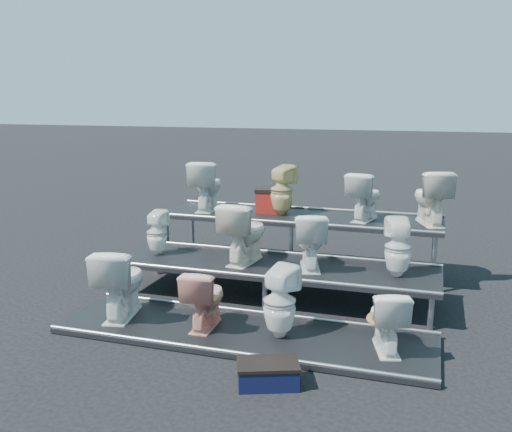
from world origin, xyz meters
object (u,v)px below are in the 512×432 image
(step_stool, at_px, (268,375))
(toilet_2, at_px, (280,302))
(toilet_1, at_px, (205,298))
(toilet_0, at_px, (121,282))
(toilet_5, at_px, (244,232))
(toilet_3, at_px, (387,319))
(toilet_6, at_px, (310,240))
(toilet_9, at_px, (282,190))
(toilet_10, at_px, (365,196))
(red_crate, at_px, (271,202))
(toilet_7, at_px, (398,247))
(toilet_11, at_px, (431,197))
(toilet_4, at_px, (157,233))
(toilet_8, at_px, (207,185))

(step_stool, bearing_deg, toilet_2, 78.10)
(step_stool, bearing_deg, toilet_1, 115.69)
(toilet_0, relative_size, toilet_5, 1.04)
(toilet_3, height_order, toilet_6, toilet_6)
(toilet_9, xyz_separation_m, toilet_10, (1.25, 0.00, -0.03))
(toilet_1, height_order, toilet_9, toilet_9)
(toilet_0, xyz_separation_m, red_crate, (1.05, 2.76, 0.54))
(toilet_6, bearing_deg, toilet_2, 72.76)
(toilet_1, xyz_separation_m, toilet_6, (0.92, 1.30, 0.42))
(toilet_7, bearing_deg, toilet_5, -16.03)
(toilet_3, height_order, toilet_5, toilet_5)
(red_crate, bearing_deg, toilet_7, -42.58)
(toilet_3, height_order, toilet_7, toilet_7)
(toilet_0, xyz_separation_m, toilet_11, (3.42, 2.60, 0.76))
(toilet_6, relative_size, toilet_10, 1.04)
(toilet_4, bearing_deg, toilet_11, -156.08)
(toilet_5, height_order, toilet_6, toilet_5)
(toilet_5, relative_size, toilet_9, 1.08)
(toilet_7, distance_m, toilet_10, 1.48)
(toilet_4, height_order, toilet_7, toilet_7)
(toilet_0, height_order, red_crate, red_crate)
(red_crate, bearing_deg, toilet_3, -60.55)
(red_crate, height_order, step_stool, red_crate)
(toilet_0, bearing_deg, toilet_5, -140.90)
(toilet_1, bearing_deg, toilet_9, -96.85)
(toilet_3, height_order, toilet_9, toilet_9)
(toilet_5, bearing_deg, toilet_3, 153.73)
(toilet_3, relative_size, toilet_6, 0.91)
(toilet_9, relative_size, red_crate, 1.70)
(toilet_4, distance_m, toilet_7, 3.27)
(toilet_1, relative_size, toilet_10, 0.97)
(toilet_2, relative_size, toilet_4, 1.27)
(toilet_10, bearing_deg, toilet_7, 126.61)
(toilet_9, height_order, toilet_10, toilet_9)
(toilet_0, relative_size, step_stool, 1.54)
(toilet_3, xyz_separation_m, toilet_10, (-0.57, 2.60, 0.82))
(toilet_8, xyz_separation_m, toilet_11, (3.39, 0.00, -0.01))
(toilet_7, height_order, red_crate, toilet_7)
(red_crate, relative_size, step_stool, 0.81)
(toilet_1, distance_m, step_stool, 1.45)
(toilet_3, bearing_deg, step_stool, 29.23)
(toilet_0, xyz_separation_m, toilet_7, (3.09, 1.30, 0.34))
(toilet_9, bearing_deg, toilet_7, 168.95)
(toilet_3, distance_m, toilet_8, 4.10)
(toilet_5, distance_m, toilet_9, 1.36)
(toilet_3, bearing_deg, toilet_1, -15.58)
(toilet_0, xyz_separation_m, toilet_10, (2.51, 2.60, 0.73))
(toilet_11, height_order, step_stool, toilet_11)
(toilet_6, xyz_separation_m, toilet_10, (0.52, 1.30, 0.39))
(toilet_9, distance_m, toilet_10, 1.25)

